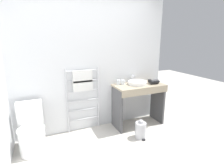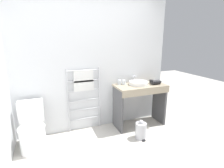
{
  "view_description": "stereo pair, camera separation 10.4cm",
  "coord_description": "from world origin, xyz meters",
  "px_view_note": "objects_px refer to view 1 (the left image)",
  "views": [
    {
      "loc": [
        -0.94,
        -1.73,
        1.73
      ],
      "look_at": [
        0.16,
        0.81,
        1.01
      ],
      "focal_mm": 28.0,
      "sensor_mm": 36.0,
      "label": 1
    },
    {
      "loc": [
        -0.85,
        -1.77,
        1.73
      ],
      "look_at": [
        0.16,
        0.81,
        1.01
      ],
      "focal_mm": 28.0,
      "sensor_mm": 36.0,
      "label": 2
    }
  ],
  "objects_px": {
    "toilet": "(32,132)",
    "hair_dryer": "(155,82)",
    "towel_radiator": "(83,87)",
    "cup_near_edge": "(123,82)",
    "sink_basin": "(137,83)",
    "cup_near_wall": "(118,82)",
    "trash_bin": "(141,130)"
  },
  "relations": [
    {
      "from": "cup_near_edge",
      "to": "trash_bin",
      "type": "bearing_deg",
      "value": -84.4
    },
    {
      "from": "towel_radiator",
      "to": "trash_bin",
      "type": "bearing_deg",
      "value": -38.64
    },
    {
      "from": "cup_near_wall",
      "to": "trash_bin",
      "type": "xyz_separation_m",
      "value": [
        0.14,
        -0.64,
        -0.75
      ]
    },
    {
      "from": "sink_basin",
      "to": "trash_bin",
      "type": "height_order",
      "value": "sink_basin"
    },
    {
      "from": "towel_radiator",
      "to": "hair_dryer",
      "type": "distance_m",
      "value": 1.41
    },
    {
      "from": "toilet",
      "to": "hair_dryer",
      "type": "distance_m",
      "value": 2.38
    },
    {
      "from": "cup_near_wall",
      "to": "hair_dryer",
      "type": "bearing_deg",
      "value": -20.36
    },
    {
      "from": "towel_radiator",
      "to": "cup_near_edge",
      "type": "distance_m",
      "value": 0.79
    },
    {
      "from": "hair_dryer",
      "to": "trash_bin",
      "type": "xyz_separation_m",
      "value": [
        -0.54,
        -0.38,
        -0.74
      ]
    },
    {
      "from": "cup_near_edge",
      "to": "cup_near_wall",
      "type": "bearing_deg",
      "value": 161.43
    },
    {
      "from": "trash_bin",
      "to": "toilet",
      "type": "bearing_deg",
      "value": 167.92
    },
    {
      "from": "towel_radiator",
      "to": "cup_near_wall",
      "type": "bearing_deg",
      "value": -3.28
    },
    {
      "from": "sink_basin",
      "to": "towel_radiator",
      "type": "bearing_deg",
      "value": 169.36
    },
    {
      "from": "toilet",
      "to": "hair_dryer",
      "type": "relative_size",
      "value": 3.36
    },
    {
      "from": "towel_radiator",
      "to": "cup_near_edge",
      "type": "xyz_separation_m",
      "value": [
        0.79,
        -0.07,
        0.03
      ]
    },
    {
      "from": "toilet",
      "to": "cup_near_wall",
      "type": "height_order",
      "value": "cup_near_wall"
    },
    {
      "from": "sink_basin",
      "to": "hair_dryer",
      "type": "distance_m",
      "value": 0.35
    },
    {
      "from": "sink_basin",
      "to": "cup_near_edge",
      "type": "distance_m",
      "value": 0.29
    },
    {
      "from": "sink_basin",
      "to": "trash_bin",
      "type": "distance_m",
      "value": 0.9
    },
    {
      "from": "cup_near_wall",
      "to": "towel_radiator",
      "type": "bearing_deg",
      "value": 176.72
    },
    {
      "from": "cup_near_edge",
      "to": "hair_dryer",
      "type": "bearing_deg",
      "value": -20.61
    },
    {
      "from": "cup_near_edge",
      "to": "toilet",
      "type": "bearing_deg",
      "value": -172.35
    },
    {
      "from": "cup_near_wall",
      "to": "hair_dryer",
      "type": "height_order",
      "value": "cup_near_wall"
    },
    {
      "from": "toilet",
      "to": "trash_bin",
      "type": "height_order",
      "value": "toilet"
    },
    {
      "from": "cup_near_edge",
      "to": "trash_bin",
      "type": "xyz_separation_m",
      "value": [
        0.06,
        -0.61,
        -0.74
      ]
    },
    {
      "from": "cup_near_wall",
      "to": "hair_dryer",
      "type": "distance_m",
      "value": 0.73
    },
    {
      "from": "cup_near_wall",
      "to": "hair_dryer",
      "type": "xyz_separation_m",
      "value": [
        0.68,
        -0.25,
        -0.0
      ]
    },
    {
      "from": "toilet",
      "to": "towel_radiator",
      "type": "xyz_separation_m",
      "value": [
        0.92,
        0.3,
        0.56
      ]
    },
    {
      "from": "hair_dryer",
      "to": "trash_bin",
      "type": "distance_m",
      "value": 0.99
    },
    {
      "from": "cup_near_edge",
      "to": "trash_bin",
      "type": "relative_size",
      "value": 0.26
    },
    {
      "from": "sink_basin",
      "to": "hair_dryer",
      "type": "bearing_deg",
      "value": -15.93
    },
    {
      "from": "cup_near_wall",
      "to": "cup_near_edge",
      "type": "relative_size",
      "value": 1.05
    }
  ]
}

